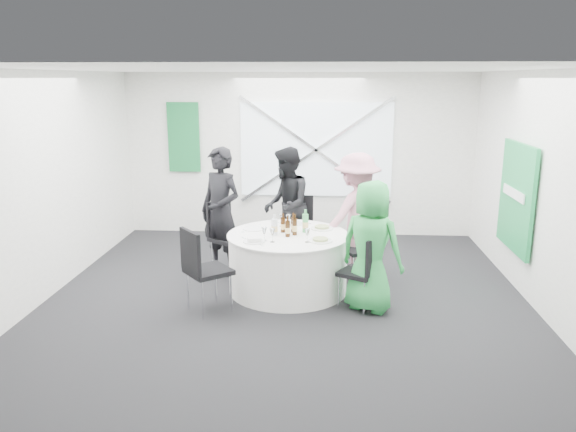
# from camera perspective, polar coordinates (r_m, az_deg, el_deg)

# --- Properties ---
(floor) EXTENTS (6.00, 6.00, 0.00)m
(floor) POSITION_cam_1_polar(r_m,az_deg,el_deg) (7.22, -0.11, -8.11)
(floor) COLOR black
(floor) RESTS_ON ground
(ceiling) EXTENTS (6.00, 6.00, 0.00)m
(ceiling) POSITION_cam_1_polar(r_m,az_deg,el_deg) (6.70, -0.12, 14.70)
(ceiling) COLOR white
(ceiling) RESTS_ON wall_back
(wall_back) EXTENTS (6.00, 0.00, 6.00)m
(wall_back) POSITION_cam_1_polar(r_m,az_deg,el_deg) (9.78, 1.10, 6.20)
(wall_back) COLOR white
(wall_back) RESTS_ON floor
(wall_front) EXTENTS (6.00, 0.00, 6.00)m
(wall_front) POSITION_cam_1_polar(r_m,az_deg,el_deg) (3.93, -3.12, -5.48)
(wall_front) COLOR white
(wall_front) RESTS_ON floor
(wall_left) EXTENTS (0.00, 6.00, 6.00)m
(wall_left) POSITION_cam_1_polar(r_m,az_deg,el_deg) (7.64, -23.21, 2.91)
(wall_left) COLOR white
(wall_left) RESTS_ON floor
(wall_right) EXTENTS (0.00, 6.00, 6.00)m
(wall_right) POSITION_cam_1_polar(r_m,az_deg,el_deg) (7.27, 24.23, 2.31)
(wall_right) COLOR white
(wall_right) RESTS_ON floor
(window_panel) EXTENTS (2.60, 0.03, 1.60)m
(window_panel) POSITION_cam_1_polar(r_m,az_deg,el_deg) (9.72, 2.87, 6.73)
(window_panel) COLOR silver
(window_panel) RESTS_ON wall_back
(window_brace_a) EXTENTS (2.63, 0.05, 1.84)m
(window_brace_a) POSITION_cam_1_polar(r_m,az_deg,el_deg) (9.68, 2.86, 6.70)
(window_brace_a) COLOR silver
(window_brace_a) RESTS_ON window_panel
(window_brace_b) EXTENTS (2.63, 0.05, 1.84)m
(window_brace_b) POSITION_cam_1_polar(r_m,az_deg,el_deg) (9.68, 2.86, 6.70)
(window_brace_b) COLOR silver
(window_brace_b) RESTS_ON window_panel
(green_banner) EXTENTS (0.55, 0.04, 1.20)m
(green_banner) POSITION_cam_1_polar(r_m,az_deg,el_deg) (9.99, -10.55, 7.87)
(green_banner) COLOR #136331
(green_banner) RESTS_ON wall_back
(green_sign) EXTENTS (0.05, 1.20, 1.40)m
(green_sign) POSITION_cam_1_polar(r_m,az_deg,el_deg) (7.84, 22.19, 1.78)
(green_sign) COLOR #1A9248
(green_sign) RESTS_ON wall_right
(banquet_table) EXTENTS (1.56, 1.56, 0.76)m
(banquet_table) POSITION_cam_1_polar(r_m,az_deg,el_deg) (7.28, -0.00, -4.74)
(banquet_table) COLOR silver
(banquet_table) RESTS_ON floor
(chair_back) EXTENTS (0.49, 0.50, 1.01)m
(chair_back) POSITION_cam_1_polar(r_m,az_deg,el_deg) (8.30, 0.98, -0.85)
(chair_back) COLOR black
(chair_back) RESTS_ON floor
(chair_back_left) EXTENTS (0.65, 0.65, 1.02)m
(chair_back_left) POSITION_cam_1_polar(r_m,az_deg,el_deg) (7.99, -6.38, -1.47)
(chair_back_left) COLOR black
(chair_back_left) RESTS_ON floor
(chair_back_right) EXTENTS (0.53, 0.53, 0.86)m
(chair_back_right) POSITION_cam_1_polar(r_m,az_deg,el_deg) (7.72, 7.72, -2.81)
(chair_back_right) COLOR black
(chair_back_right) RESTS_ON floor
(chair_front_right) EXTENTS (0.56, 0.56, 0.90)m
(chair_front_right) POSITION_cam_1_polar(r_m,az_deg,el_deg) (6.72, 7.82, -5.16)
(chair_front_right) COLOR black
(chair_front_right) RESTS_ON floor
(chair_front_left) EXTENTS (0.66, 0.66, 1.03)m
(chair_front_left) POSITION_cam_1_polar(r_m,az_deg,el_deg) (6.60, -8.83, -4.84)
(chair_front_left) COLOR black
(chair_front_left) RESTS_ON floor
(person_man_back_left) EXTENTS (0.78, 0.71, 1.79)m
(person_man_back_left) POSITION_cam_1_polar(r_m,az_deg,el_deg) (7.84, -6.84, 0.44)
(person_man_back_left) COLOR black
(person_man_back_left) RESTS_ON floor
(person_man_back) EXTENTS (0.53, 0.88, 1.73)m
(person_man_back) POSITION_cam_1_polar(r_m,az_deg,el_deg) (8.29, -0.18, 1.06)
(person_man_back) COLOR black
(person_man_back) RESTS_ON floor
(person_woman_pink) EXTENTS (1.20, 1.09, 1.72)m
(person_woman_pink) POSITION_cam_1_polar(r_m,az_deg,el_deg) (7.82, 6.96, 0.13)
(person_woman_pink) COLOR #CE8599
(person_woman_pink) RESTS_ON floor
(person_woman_green) EXTENTS (0.91, 0.81, 1.57)m
(person_woman_green) POSITION_cam_1_polar(r_m,az_deg,el_deg) (6.64, 8.43, -3.08)
(person_woman_green) COLOR green
(person_woman_green) RESTS_ON floor
(plate_back) EXTENTS (0.25, 0.25, 0.01)m
(plate_back) POSITION_cam_1_polar(r_m,az_deg,el_deg) (7.66, 0.69, -0.78)
(plate_back) COLOR white
(plate_back) RESTS_ON banquet_table
(plate_back_left) EXTENTS (0.30, 0.30, 0.01)m
(plate_back_left) POSITION_cam_1_polar(r_m,az_deg,el_deg) (7.42, -3.46, -1.27)
(plate_back_left) COLOR white
(plate_back_left) RESTS_ON banquet_table
(plate_back_right) EXTENTS (0.29, 0.29, 0.04)m
(plate_back_right) POSITION_cam_1_polar(r_m,az_deg,el_deg) (7.43, 3.48, -1.19)
(plate_back_right) COLOR white
(plate_back_right) RESTS_ON banquet_table
(plate_front_right) EXTENTS (0.29, 0.29, 0.04)m
(plate_front_right) POSITION_cam_1_polar(r_m,az_deg,el_deg) (6.87, 3.30, -2.46)
(plate_front_right) COLOR white
(plate_front_right) RESTS_ON banquet_table
(plate_front_left) EXTENTS (0.27, 0.27, 0.01)m
(plate_front_left) POSITION_cam_1_polar(r_m,az_deg,el_deg) (6.84, -3.48, -2.59)
(plate_front_left) COLOR white
(plate_front_left) RESTS_ON banquet_table
(napkin) EXTENTS (0.19, 0.15, 0.05)m
(napkin) POSITION_cam_1_polar(r_m,az_deg,el_deg) (6.82, -3.45, -2.39)
(napkin) COLOR silver
(napkin) RESTS_ON plate_front_left
(beer_bottle_a) EXTENTS (0.06, 0.06, 0.25)m
(beer_bottle_a) POSITION_cam_1_polar(r_m,az_deg,el_deg) (7.23, -0.52, -0.92)
(beer_bottle_a) COLOR #3B200A
(beer_bottle_a) RESTS_ON banquet_table
(beer_bottle_b) EXTENTS (0.06, 0.06, 0.26)m
(beer_bottle_b) POSITION_cam_1_polar(r_m,az_deg,el_deg) (7.23, 0.53, -0.91)
(beer_bottle_b) COLOR #3B200A
(beer_bottle_b) RESTS_ON banquet_table
(beer_bottle_c) EXTENTS (0.06, 0.06, 0.28)m
(beer_bottle_c) POSITION_cam_1_polar(r_m,az_deg,el_deg) (7.11, 0.68, -1.11)
(beer_bottle_c) COLOR #3B200A
(beer_bottle_c) RESTS_ON banquet_table
(beer_bottle_d) EXTENTS (0.06, 0.06, 0.27)m
(beer_bottle_d) POSITION_cam_1_polar(r_m,az_deg,el_deg) (7.03, -0.03, -1.32)
(beer_bottle_d) COLOR #3B200A
(beer_bottle_d) RESTS_ON banquet_table
(green_water_bottle) EXTENTS (0.08, 0.08, 0.30)m
(green_water_bottle) POSITION_cam_1_polar(r_m,az_deg,el_deg) (7.24, 1.78, -0.75)
(green_water_bottle) COLOR #43AF5B
(green_water_bottle) RESTS_ON banquet_table
(clear_water_bottle) EXTENTS (0.08, 0.08, 0.27)m
(clear_water_bottle) POSITION_cam_1_polar(r_m,az_deg,el_deg) (7.11, -1.38, -1.14)
(clear_water_bottle) COLOR silver
(clear_water_bottle) RESTS_ON banquet_table
(wine_glass_a) EXTENTS (0.07, 0.07, 0.17)m
(wine_glass_a) POSITION_cam_1_polar(r_m,az_deg,el_deg) (6.80, -1.60, -1.66)
(wine_glass_a) COLOR white
(wine_glass_a) RESTS_ON banquet_table
(wine_glass_b) EXTENTS (0.07, 0.07, 0.17)m
(wine_glass_b) POSITION_cam_1_polar(r_m,az_deg,el_deg) (7.51, -0.68, -0.15)
(wine_glass_b) COLOR white
(wine_glass_b) RESTS_ON banquet_table
(wine_glass_c) EXTENTS (0.07, 0.07, 0.17)m
(wine_glass_c) POSITION_cam_1_polar(r_m,az_deg,el_deg) (6.79, 1.97, -1.67)
(wine_glass_c) COLOR white
(wine_glass_c) RESTS_ON banquet_table
(wine_glass_d) EXTENTS (0.07, 0.07, 0.17)m
(wine_glass_d) POSITION_cam_1_polar(r_m,az_deg,el_deg) (7.50, 0.03, -0.17)
(wine_glass_d) COLOR white
(wine_glass_d) RESTS_ON banquet_table
(wine_glass_e) EXTENTS (0.07, 0.07, 0.17)m
(wine_glass_e) POSITION_cam_1_polar(r_m,az_deg,el_deg) (6.86, -2.43, -1.52)
(wine_glass_e) COLOR white
(wine_glass_e) RESTS_ON banquet_table
(fork_a) EXTENTS (0.15, 0.03, 0.01)m
(fork_a) POSITION_cam_1_polar(r_m,az_deg,el_deg) (7.67, 1.84, -0.79)
(fork_a) COLOR silver
(fork_a) RESTS_ON banquet_table
(knife_a) EXTENTS (0.15, 0.03, 0.01)m
(knife_a) POSITION_cam_1_polar(r_m,az_deg,el_deg) (7.72, -0.67, -0.70)
(knife_a) COLOR silver
(knife_a) RESTS_ON banquet_table
(fork_b) EXTENTS (0.08, 0.14, 0.01)m
(fork_b) POSITION_cam_1_polar(r_m,az_deg,el_deg) (7.57, -3.05, -1.00)
(fork_b) COLOR silver
(fork_b) RESTS_ON banquet_table
(knife_b) EXTENTS (0.08, 0.14, 0.01)m
(knife_b) POSITION_cam_1_polar(r_m,az_deg,el_deg) (7.33, -4.37, -1.53)
(knife_b) COLOR silver
(knife_b) RESTS_ON banquet_table
(fork_c) EXTENTS (0.11, 0.12, 0.01)m
(fork_c) POSITION_cam_1_polar(r_m,az_deg,el_deg) (6.99, -4.42, -2.29)
(fork_c) COLOR silver
(fork_c) RESTS_ON banquet_table
(knife_c) EXTENTS (0.11, 0.12, 0.01)m
(knife_c) POSITION_cam_1_polar(r_m,az_deg,el_deg) (6.73, -2.88, -2.91)
(knife_c) COLOR silver
(knife_c) RESTS_ON banquet_table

